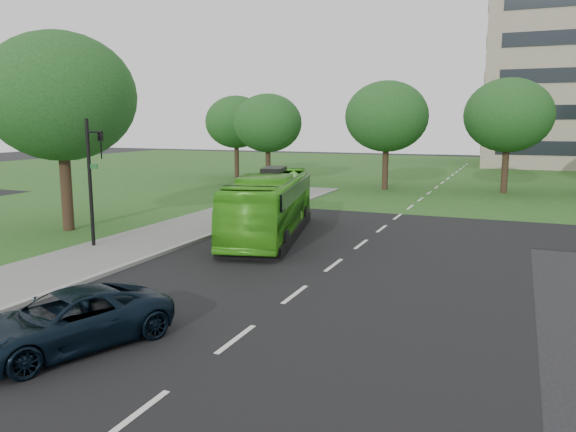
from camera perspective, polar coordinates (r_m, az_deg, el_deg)
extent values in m
plane|color=black|center=(19.71, 2.87, -6.39)|extent=(160.00, 160.00, 0.00)
cube|color=black|center=(38.77, 12.83, 1.29)|extent=(14.00, 120.00, 0.01)
cube|color=black|center=(32.94, 11.06, -0.08)|extent=(80.00, 12.00, 0.01)
cube|color=silver|center=(33.91, 11.40, 0.20)|extent=(0.15, 90.00, 0.01)
cube|color=gray|center=(19.34, -22.98, -7.24)|extent=(0.25, 60.00, 0.15)
cube|color=slate|center=(20.85, -27.07, -6.34)|extent=(4.00, 60.00, 0.14)
cube|color=#22511B|center=(63.42, 16.67, 4.25)|extent=(120.00, 60.00, 0.01)
cube|color=#22511B|center=(35.28, -26.24, -0.25)|extent=(18.00, 60.00, 0.01)
cube|color=black|center=(80.31, 19.83, 14.04)|extent=(0.10, 18.40, 23.00)
cylinder|color=black|center=(49.15, -2.04, 4.94)|extent=(0.45, 0.45, 2.97)
ellipsoid|color=#174719|center=(49.00, -2.06, 9.42)|extent=(5.89, 5.89, 5.01)
cylinder|color=black|center=(46.02, 9.84, 4.64)|extent=(0.48, 0.48, 3.21)
ellipsoid|color=#174719|center=(45.87, 10.00, 9.93)|extent=(6.60, 6.60, 5.61)
cylinder|color=black|center=(46.16, 21.16, 4.21)|extent=(0.50, 0.50, 3.30)
ellipsoid|color=#174719|center=(46.01, 21.48, 9.51)|extent=(6.55, 6.55, 5.57)
cylinder|color=black|center=(55.59, -5.23, 5.47)|extent=(0.46, 0.46, 3.04)
ellipsoid|color=#174719|center=(55.45, -5.29, 9.49)|extent=(5.95, 5.95, 5.06)
cylinder|color=black|center=(30.19, -21.56, 2.09)|extent=(0.56, 0.56, 3.69)
ellipsoid|color=#174719|center=(30.00, -22.13, 11.17)|extent=(7.33, 7.33, 6.23)
imported|color=green|center=(26.61, -1.85, 1.09)|extent=(4.95, 11.09, 3.01)
imported|color=black|center=(14.70, -21.50, -9.85)|extent=(4.00, 5.46, 1.38)
cylinder|color=black|center=(25.29, -19.45, 3.02)|extent=(0.16, 0.16, 5.55)
cylinder|color=black|center=(24.90, -19.06, 8.08)|extent=(0.78, 0.09, 0.09)
imported|color=black|center=(24.73, -18.51, 6.81)|extent=(0.20, 0.23, 1.11)
cube|color=#195926|center=(25.11, -19.27, 4.77)|extent=(0.56, 0.04, 0.20)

